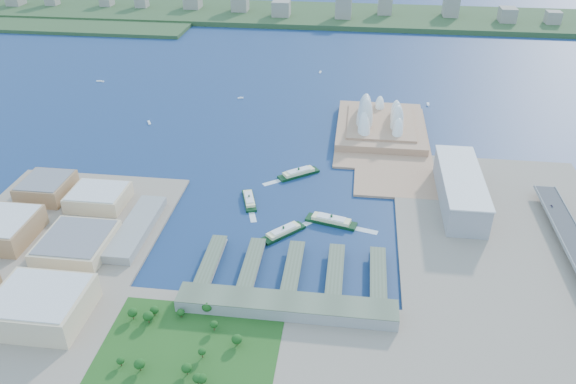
# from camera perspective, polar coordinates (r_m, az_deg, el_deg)

# --- Properties ---
(ground) EXTENTS (3000.00, 3000.00, 0.00)m
(ground) POSITION_cam_1_polar(r_m,az_deg,el_deg) (629.73, 0.07, -3.80)
(ground) COLOR #10224C
(ground) RESTS_ON ground
(west_land) EXTENTS (220.00, 390.00, 3.00)m
(west_land) POSITION_cam_1_polar(r_m,az_deg,el_deg) (627.24, -24.74, -7.10)
(west_land) COLOR gray
(west_land) RESTS_ON ground
(south_land) EXTENTS (720.00, 180.00, 3.00)m
(south_land) POSITION_cam_1_polar(r_m,az_deg,el_deg) (472.66, -3.30, -18.11)
(south_land) COLOR gray
(south_land) RESTS_ON ground
(east_land) EXTENTS (240.00, 500.00, 3.00)m
(east_land) POSITION_cam_1_polar(r_m,az_deg,el_deg) (610.66, 22.59, -7.66)
(east_land) COLOR gray
(east_land) RESTS_ON ground
(peninsula) EXTENTS (135.00, 220.00, 3.00)m
(peninsula) POSITION_cam_1_polar(r_m,az_deg,el_deg) (853.41, 9.52, 5.67)
(peninsula) COLOR tan
(peninsula) RESTS_ON ground
(far_shore) EXTENTS (2200.00, 260.00, 12.00)m
(far_shore) POSITION_cam_1_polar(r_m,az_deg,el_deg) (1536.73, 4.89, 17.42)
(far_shore) COLOR #2D4926
(far_shore) RESTS_ON ground
(opera_house) EXTENTS (134.00, 180.00, 58.00)m
(opera_house) POSITION_cam_1_polar(r_m,az_deg,el_deg) (859.50, 9.50, 8.08)
(opera_house) COLOR white
(opera_house) RESTS_ON peninsula
(toaster_building) EXTENTS (45.00, 155.00, 35.00)m
(toaster_building) POSITION_cam_1_polar(r_m,az_deg,el_deg) (695.53, 17.09, 0.31)
(toaster_building) COLOR gray
(toaster_building) RESTS_ON east_land
(west_buildings) EXTENTS (200.00, 280.00, 27.00)m
(west_buildings) POSITION_cam_1_polar(r_m,az_deg,el_deg) (642.57, -23.55, -4.18)
(west_buildings) COLOR #98714C
(west_buildings) RESTS_ON west_land
(ferry_wharves) EXTENTS (184.00, 90.00, 9.30)m
(ferry_wharves) POSITION_cam_1_polar(r_m,az_deg,el_deg) (565.73, 0.53, -7.79)
(ferry_wharves) COLOR #4F5A44
(ferry_wharves) RESTS_ON ground
(terminal_building) EXTENTS (200.00, 28.00, 12.00)m
(terminal_building) POSITION_cam_1_polar(r_m,az_deg,el_deg) (517.43, -0.17, -11.53)
(terminal_building) COLOR gray
(terminal_building) RESTS_ON south_land
(park) EXTENTS (150.00, 110.00, 16.00)m
(park) POSITION_cam_1_polar(r_m,az_deg,el_deg) (490.65, -10.05, -14.73)
(park) COLOR #194714
(park) RESTS_ON south_land
(far_skyline) EXTENTS (1900.00, 140.00, 55.00)m
(far_skyline) POSITION_cam_1_polar(r_m,az_deg,el_deg) (1509.89, 4.91, 18.48)
(far_skyline) COLOR gray
(far_skyline) RESTS_ON far_shore
(ferry_a) EXTENTS (26.55, 50.57, 9.28)m
(ferry_a) POSITION_cam_1_polar(r_m,az_deg,el_deg) (678.07, -3.97, -0.66)
(ferry_a) COLOR black
(ferry_a) RESTS_ON ground
(ferry_b) EXTENTS (53.89, 45.27, 10.68)m
(ferry_b) POSITION_cam_1_polar(r_m,az_deg,el_deg) (733.71, 1.09, 2.09)
(ferry_b) COLOR black
(ferry_b) RESTS_ON ground
(ferry_c) EXTENTS (47.06, 48.31, 10.17)m
(ferry_c) POSITION_cam_1_polar(r_m,az_deg,el_deg) (618.83, -0.47, -3.93)
(ferry_c) COLOR black
(ferry_c) RESTS_ON ground
(ferry_d) EXTENTS (60.35, 28.80, 11.06)m
(ferry_d) POSITION_cam_1_polar(r_m,az_deg,el_deg) (638.74, 4.42, -2.76)
(ferry_d) COLOR black
(ferry_d) RESTS_ON ground
(boat_a) EXTENTS (9.69, 13.88, 2.68)m
(boat_a) POSITION_cam_1_polar(r_m,az_deg,el_deg) (913.10, -13.92, 6.87)
(boat_a) COLOR white
(boat_a) RESTS_ON ground
(boat_b) EXTENTS (10.20, 6.93, 2.61)m
(boat_b) POSITION_cam_1_polar(r_m,az_deg,el_deg) (988.06, -4.85, 9.52)
(boat_b) COLOR white
(boat_b) RESTS_ON ground
(boat_c) EXTENTS (4.85, 13.74, 3.04)m
(boat_c) POSITION_cam_1_polar(r_m,az_deg,el_deg) (985.36, 14.04, 8.65)
(boat_c) COLOR white
(boat_c) RESTS_ON ground
(boat_d) EXTENTS (15.25, 4.60, 2.53)m
(boat_d) POSITION_cam_1_polar(r_m,az_deg,el_deg) (1120.47, -18.54, 10.63)
(boat_d) COLOR white
(boat_d) RESTS_ON ground
(boat_e) EXTENTS (4.40, 11.57, 2.78)m
(boat_e) POSITION_cam_1_polar(r_m,az_deg,el_deg) (1115.11, 3.29, 12.08)
(boat_e) COLOR white
(boat_e) RESTS_ON ground
(car_c) EXTENTS (1.90, 4.68, 1.36)m
(car_c) POSITION_cam_1_polar(r_m,az_deg,el_deg) (709.48, 25.23, -1.28)
(car_c) COLOR slate
(car_c) RESTS_ON expressway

